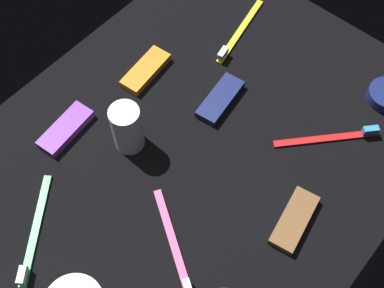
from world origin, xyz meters
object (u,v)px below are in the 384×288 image
(toothbrush_green, at_px, (34,235))
(snack_bar_purple, at_px, (66,129))
(snack_bar_navy, at_px, (220,99))
(snack_bar_brown, at_px, (294,220))
(toothbrush_pink, at_px, (175,249))
(deodorant_stick, at_px, (127,128))
(snack_bar_orange, at_px, (146,70))
(toothbrush_red, at_px, (333,137))
(toothbrush_yellow, at_px, (238,33))

(toothbrush_green, relative_size, snack_bar_purple, 1.45)
(snack_bar_navy, height_order, snack_bar_brown, same)
(snack_bar_purple, bearing_deg, toothbrush_pink, 77.34)
(toothbrush_pink, bearing_deg, snack_bar_purple, -96.72)
(toothbrush_green, bearing_deg, deodorant_stick, -178.63)
(deodorant_stick, bearing_deg, snack_bar_orange, -146.80)
(toothbrush_pink, distance_m, snack_bar_brown, 0.19)
(snack_bar_brown, height_order, snack_bar_orange, same)
(toothbrush_red, bearing_deg, deodorant_stick, -47.80)
(toothbrush_red, height_order, toothbrush_pink, same)
(snack_bar_navy, relative_size, snack_bar_orange, 1.00)
(deodorant_stick, xyz_separation_m, snack_bar_brown, (-0.06, 0.29, -0.04))
(deodorant_stick, height_order, toothbrush_green, deodorant_stick)
(deodorant_stick, xyz_separation_m, toothbrush_green, (0.21, 0.01, -0.04))
(deodorant_stick, distance_m, toothbrush_red, 0.35)
(snack_bar_brown, relative_size, snack_bar_orange, 1.00)
(toothbrush_red, xyz_separation_m, snack_bar_navy, (0.07, -0.19, 0.00))
(snack_bar_navy, bearing_deg, snack_bar_brown, 58.76)
(snack_bar_navy, bearing_deg, snack_bar_orange, -82.14)
(snack_bar_purple, relative_size, snack_bar_navy, 1.00)
(toothbrush_yellow, height_order, snack_bar_navy, toothbrush_yellow)
(toothbrush_red, bearing_deg, snack_bar_orange, -72.43)
(toothbrush_yellow, xyz_separation_m, toothbrush_pink, (0.40, 0.19, 0.00))
(toothbrush_red, bearing_deg, snack_bar_navy, -71.01)
(snack_bar_purple, bearing_deg, snack_bar_orange, 168.70)
(snack_bar_purple, bearing_deg, toothbrush_green, 27.16)
(snack_bar_orange, bearing_deg, toothbrush_pink, 44.86)
(toothbrush_pink, bearing_deg, toothbrush_yellow, -154.05)
(snack_bar_purple, distance_m, snack_bar_navy, 0.27)
(toothbrush_pink, distance_m, snack_bar_purple, 0.28)
(toothbrush_red, distance_m, toothbrush_pink, 0.33)
(toothbrush_yellow, xyz_separation_m, snack_bar_navy, (0.14, 0.07, 0.00))
(toothbrush_pink, xyz_separation_m, snack_bar_navy, (-0.25, -0.12, 0.00))
(deodorant_stick, bearing_deg, toothbrush_red, 132.20)
(deodorant_stick, height_order, toothbrush_red, deodorant_stick)
(toothbrush_yellow, relative_size, snack_bar_orange, 1.72)
(toothbrush_green, bearing_deg, snack_bar_purple, -146.90)
(deodorant_stick, relative_size, snack_bar_navy, 0.91)
(snack_bar_orange, bearing_deg, toothbrush_yellow, 152.26)
(toothbrush_yellow, distance_m, snack_bar_brown, 0.39)
(toothbrush_green, bearing_deg, snack_bar_brown, 134.26)
(toothbrush_yellow, bearing_deg, toothbrush_red, 74.09)
(deodorant_stick, height_order, snack_bar_navy, deodorant_stick)
(toothbrush_red, bearing_deg, toothbrush_pink, -12.68)
(toothbrush_yellow, height_order, snack_bar_orange, toothbrush_yellow)
(toothbrush_pink, xyz_separation_m, snack_bar_purple, (-0.03, -0.28, 0.00))
(deodorant_stick, relative_size, toothbrush_green, 0.63)
(toothbrush_pink, bearing_deg, snack_bar_brown, 144.61)
(snack_bar_purple, bearing_deg, toothbrush_red, 123.15)
(toothbrush_yellow, distance_m, snack_bar_navy, 0.16)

